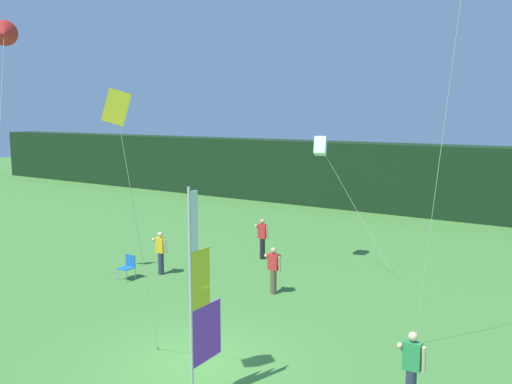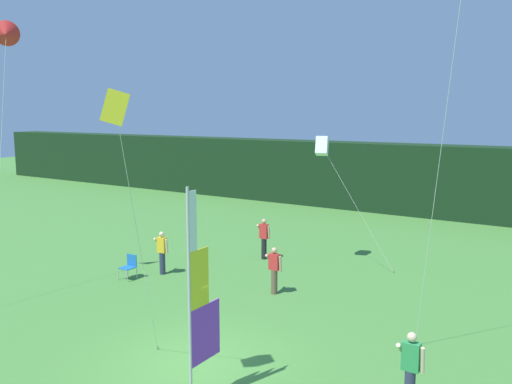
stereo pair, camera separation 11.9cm
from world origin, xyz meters
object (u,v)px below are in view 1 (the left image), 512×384
(person_far_left, at_px, (273,269))
(kite_yellow_box_1, at_px, (117,109))
(person_mid_field, at_px, (412,368))
(folding_chair, at_px, (128,265))
(person_far_right, at_px, (262,238))
(kite_white_box_3, at_px, (321,146))
(kite_red_delta_0, at_px, (4,34))
(banner_flag, at_px, (200,301))
(person_near_banner, at_px, (161,252))

(person_far_left, relative_size, kite_yellow_box_1, 0.25)
(person_mid_field, height_order, folding_chair, person_mid_field)
(person_far_right, bearing_deg, kite_white_box_3, 14.64)
(kite_white_box_3, bearing_deg, kite_yellow_box_1, -83.05)
(kite_red_delta_0, relative_size, kite_yellow_box_1, 1.38)
(person_mid_field, bearing_deg, person_far_right, 136.75)
(person_far_right, distance_m, kite_yellow_box_1, 13.09)
(banner_flag, distance_m, person_far_right, 11.41)
(folding_chair, bearing_deg, person_mid_field, -15.50)
(kite_white_box_3, bearing_deg, person_near_banner, -134.43)
(person_far_right, bearing_deg, person_mid_field, -43.25)
(kite_yellow_box_1, relative_size, kite_white_box_3, 1.27)
(person_far_right, xyz_separation_m, kite_red_delta_0, (-5.08, -7.84, 7.72))
(person_far_left, bearing_deg, person_mid_field, -37.51)
(person_far_left, relative_size, kite_white_box_3, 0.31)
(folding_chair, bearing_deg, banner_flag, -34.70)
(person_mid_field, bearing_deg, person_near_banner, 158.48)
(person_mid_field, height_order, kite_yellow_box_1, kite_yellow_box_1)
(person_near_banner, height_order, kite_red_delta_0, kite_red_delta_0)
(person_near_banner, bearing_deg, banner_flag, -42.40)
(person_far_right, distance_m, kite_red_delta_0, 12.12)
(kite_yellow_box_1, xyz_separation_m, kite_white_box_3, (-1.46, 11.97, -1.41))
(person_far_right, bearing_deg, person_far_left, -53.30)
(folding_chair, distance_m, kite_yellow_box_1, 10.75)
(banner_flag, height_order, folding_chair, banner_flag)
(banner_flag, relative_size, kite_red_delta_0, 0.51)
(kite_red_delta_0, height_order, kite_yellow_box_1, kite_red_delta_0)
(person_near_banner, height_order, kite_white_box_3, kite_white_box_3)
(person_far_left, height_order, folding_chair, person_far_left)
(kite_yellow_box_1, bearing_deg, folding_chair, 135.76)
(person_near_banner, bearing_deg, kite_white_box_3, 45.57)
(kite_white_box_3, bearing_deg, person_far_right, -165.36)
(person_far_left, xyz_separation_m, kite_white_box_3, (-0.30, 4.12, 3.92))
(banner_flag, bearing_deg, person_far_right, 115.21)
(person_far_left, height_order, kite_red_delta_0, kite_red_delta_0)
(person_far_right, bearing_deg, kite_yellow_box_1, -71.61)
(kite_red_delta_0, bearing_deg, person_mid_field, -1.41)
(person_near_banner, bearing_deg, person_mid_field, -21.52)
(person_near_banner, xyz_separation_m, person_mid_field, (10.81, -4.26, 0.03))
(banner_flag, bearing_deg, kite_white_box_3, 103.00)
(person_near_banner, relative_size, kite_yellow_box_1, 0.25)
(person_mid_field, bearing_deg, kite_red_delta_0, 178.59)
(person_mid_field, height_order, kite_red_delta_0, kite_red_delta_0)
(person_far_left, height_order, kite_white_box_3, kite_white_box_3)
(person_near_banner, relative_size, kite_red_delta_0, 0.18)
(kite_yellow_box_1, height_order, kite_white_box_3, kite_yellow_box_1)
(person_mid_field, distance_m, kite_white_box_3, 11.52)
(person_far_right, bearing_deg, kite_red_delta_0, -122.93)
(person_mid_field, xyz_separation_m, kite_yellow_box_1, (-4.92, -3.19, 5.28))
(folding_chair, bearing_deg, kite_red_delta_0, -129.26)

